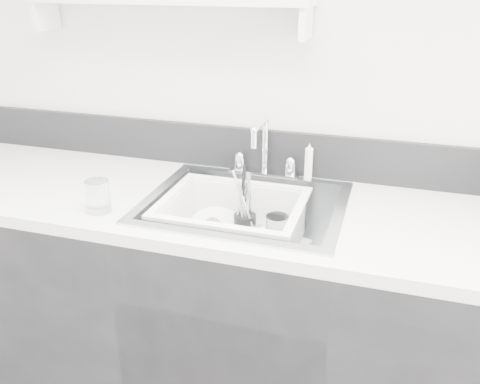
% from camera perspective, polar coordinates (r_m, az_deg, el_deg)
% --- Properties ---
extents(counter_run, '(3.20, 0.62, 0.92)m').
position_cam_1_polar(counter_run, '(1.88, 0.46, -14.08)').
color(counter_run, black).
rests_on(counter_run, ground).
extents(backsplash, '(3.20, 0.02, 0.16)m').
position_cam_1_polar(backsplash, '(1.88, 3.15, 4.60)').
color(backsplash, black).
rests_on(backsplash, counter_run).
extents(sink, '(0.64, 0.52, 0.20)m').
position_cam_1_polar(sink, '(1.68, 0.51, -4.04)').
color(sink, silver).
rests_on(sink, counter_run).
extents(faucet, '(0.26, 0.18, 0.23)m').
position_cam_1_polar(faucet, '(1.84, 2.73, 3.52)').
color(faucet, silver).
rests_on(faucet, counter_run).
extents(side_sprayer, '(0.03, 0.03, 0.14)m').
position_cam_1_polar(side_sprayer, '(1.81, 7.72, 3.37)').
color(side_sprayer, white).
rests_on(side_sprayer, counter_run).
extents(wall_shelf, '(1.00, 0.16, 0.12)m').
position_cam_1_polar(wall_shelf, '(1.83, -8.40, 20.27)').
color(wall_shelf, silver).
rests_on(wall_shelf, room_shell).
extents(wash_tub, '(0.54, 0.48, 0.18)m').
position_cam_1_polar(wash_tub, '(1.68, -0.85, -3.68)').
color(wash_tub, white).
rests_on(wash_tub, sink).
extents(plate_stack, '(0.23, 0.22, 0.09)m').
position_cam_1_polar(plate_stack, '(1.72, -2.32, -4.87)').
color(plate_stack, white).
rests_on(plate_stack, wash_tub).
extents(utensil_cup, '(0.07, 0.07, 0.25)m').
position_cam_1_polar(utensil_cup, '(1.72, 0.54, -3.69)').
color(utensil_cup, black).
rests_on(utensil_cup, wash_tub).
extents(ladle, '(0.29, 0.17, 0.08)m').
position_cam_1_polar(ladle, '(1.67, -1.22, -5.16)').
color(ladle, silver).
rests_on(ladle, wash_tub).
extents(tumbler_in_tub, '(0.09, 0.09, 0.11)m').
position_cam_1_polar(tumbler_in_tub, '(1.69, 4.16, -4.38)').
color(tumbler_in_tub, white).
rests_on(tumbler_in_tub, wash_tub).
extents(tumbler_counter, '(0.09, 0.09, 0.10)m').
position_cam_1_polar(tumbler_counter, '(1.63, -15.64, -0.45)').
color(tumbler_counter, white).
rests_on(tumbler_counter, counter_run).
extents(bowl_small, '(0.12, 0.12, 0.03)m').
position_cam_1_polar(bowl_small, '(1.64, 2.34, -6.75)').
color(bowl_small, white).
rests_on(bowl_small, wash_tub).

